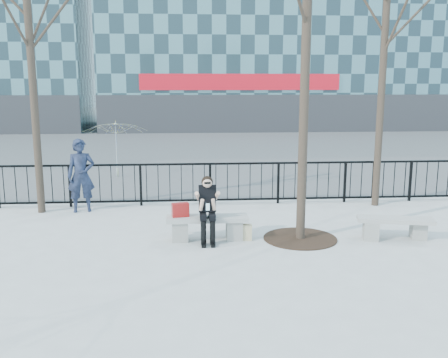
{
  "coord_description": "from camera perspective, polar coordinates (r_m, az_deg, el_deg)",
  "views": [
    {
      "loc": [
        -0.38,
        -9.76,
        3.15
      ],
      "look_at": [
        0.4,
        0.8,
        1.1
      ],
      "focal_mm": 40.0,
      "sensor_mm": 36.0,
      "label": 1
    }
  ],
  "objects": [
    {
      "name": "bench_main",
      "position": [
        10.18,
        -1.92,
        -5.31
      ],
      "size": [
        1.65,
        0.46,
        0.49
      ],
      "color": "slate",
      "rests_on": "ground"
    },
    {
      "name": "standing_man",
      "position": [
        12.75,
        -16.02,
        0.39
      ],
      "size": [
        0.74,
        0.57,
        1.81
      ],
      "primitive_type": "imported",
      "rotation": [
        0.0,
        0.0,
        0.22
      ],
      "color": "black",
      "rests_on": "ground"
    },
    {
      "name": "shopping_bag",
      "position": [
        10.18,
        2.2,
        -6.11
      ],
      "size": [
        0.35,
        0.14,
        0.33
      ],
      "primitive_type": "cube",
      "rotation": [
        0.0,
        0.0,
        -0.04
      ],
      "color": "beige",
      "rests_on": "ground"
    },
    {
      "name": "handbag",
      "position": [
        10.1,
        -5.01,
        -3.54
      ],
      "size": [
        0.36,
        0.23,
        0.28
      ],
      "primitive_type": "cube",
      "rotation": [
        0.0,
        0.0,
        0.21
      ],
      "color": "maroon",
      "rests_on": "bench_main"
    },
    {
      "name": "tree_grate",
      "position": [
        10.41,
        8.69,
        -6.72
      ],
      "size": [
        1.5,
        1.5,
        0.02
      ],
      "primitive_type": "cylinder",
      "color": "black",
      "rests_on": "ground"
    },
    {
      "name": "bench_second",
      "position": [
        10.8,
        18.95,
        -5.09
      ],
      "size": [
        1.5,
        0.42,
        0.45
      ],
      "rotation": [
        0.0,
        0.0,
        -0.22
      ],
      "color": "slate",
      "rests_on": "ground"
    },
    {
      "name": "ground",
      "position": [
        10.27,
        -1.91,
        -6.92
      ],
      "size": [
        120.0,
        120.0,
        0.0
      ],
      "primitive_type": "plane",
      "color": "#A1A09C",
      "rests_on": "ground"
    },
    {
      "name": "tree_left",
      "position": [
        12.9,
        -21.57,
        17.85
      ],
      "size": [
        2.8,
        2.8,
        6.5
      ],
      "color": "black",
      "rests_on": "ground"
    },
    {
      "name": "seated_woman",
      "position": [
        9.93,
        -1.9,
        -3.52
      ],
      "size": [
        0.5,
        0.64,
        1.34
      ],
      "color": "black",
      "rests_on": "ground"
    },
    {
      "name": "vendor_umbrella",
      "position": [
        17.1,
        -12.22,
        3.35
      ],
      "size": [
        2.21,
        2.25,
        1.92
      ],
      "primitive_type": "imported",
      "rotation": [
        0.0,
        0.0,
        -0.06
      ],
      "color": "yellow",
      "rests_on": "ground"
    },
    {
      "name": "street_surface",
      "position": [
        24.96,
        -3.33,
        3.69
      ],
      "size": [
        60.0,
        23.0,
        0.01
      ],
      "primitive_type": "cube",
      "color": "#474747",
      "rests_on": "ground"
    },
    {
      "name": "railing",
      "position": [
        13.03,
        -2.47,
        -0.55
      ],
      "size": [
        14.0,
        0.06,
        1.1
      ],
      "color": "black",
      "rests_on": "ground"
    }
  ]
}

